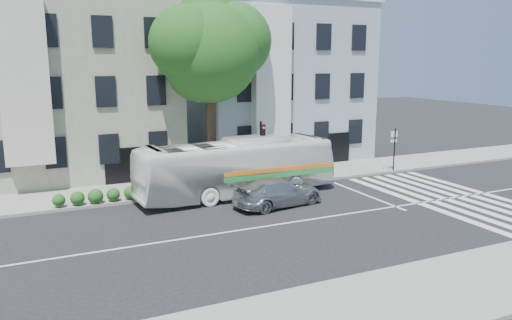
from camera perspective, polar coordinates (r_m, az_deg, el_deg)
ground at (r=22.10m, az=2.60°, el=-7.36°), size 120.00×120.00×0.00m
sidewalk_far at (r=29.13m, az=-4.67°, el=-2.65°), size 80.00×4.00×0.15m
sidewalk_near at (r=15.95m, az=16.44°, el=-15.17°), size 80.00×4.00×0.15m
building_left at (r=33.71m, az=-20.44°, el=7.91°), size 12.00×10.00×11.00m
building_right at (r=37.53m, az=1.60°, el=8.87°), size 12.00×10.00×11.00m
street_tree at (r=29.01m, az=-5.32°, el=12.74°), size 7.30×5.90×11.10m
bus at (r=26.35m, az=-2.13°, el=-0.87°), size 3.33×11.09×3.05m
sedan at (r=24.70m, az=2.53°, el=-3.71°), size 2.62×4.94×1.36m
hedge at (r=26.27m, az=-12.33°, el=-3.46°), size 8.17×4.04×0.70m
traffic_signal at (r=27.55m, az=0.64°, el=1.65°), size 0.40×0.52×3.81m
fire_hydrant at (r=32.97m, az=14.50°, el=-0.61°), size 0.38×0.22×0.66m
far_sign_pole at (r=32.95m, az=15.52°, el=1.77°), size 0.49×0.16×2.73m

